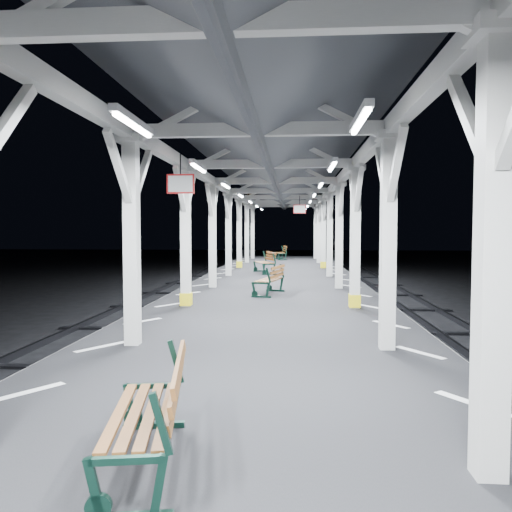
# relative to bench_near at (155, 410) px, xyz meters

# --- Properties ---
(ground) EXTENTS (120.00, 120.00, 0.00)m
(ground) POSITION_rel_bench_near_xyz_m (0.52, 6.00, -1.45)
(ground) COLOR black
(ground) RESTS_ON ground
(platform) EXTENTS (6.00, 50.00, 1.00)m
(platform) POSITION_rel_bench_near_xyz_m (0.52, 6.00, -0.95)
(platform) COLOR black
(platform) RESTS_ON ground
(hazard_stripes_left) EXTENTS (1.00, 48.00, 0.01)m
(hazard_stripes_left) POSITION_rel_bench_near_xyz_m (-1.93, 6.00, -0.44)
(hazard_stripes_left) COLOR silver
(hazard_stripes_left) RESTS_ON platform
(hazard_stripes_right) EXTENTS (1.00, 48.00, 0.01)m
(hazard_stripes_right) POSITION_rel_bench_near_xyz_m (2.97, 6.00, -0.44)
(hazard_stripes_right) COLOR silver
(hazard_stripes_right) RESTS_ON platform
(track_left) EXTENTS (2.20, 60.00, 0.16)m
(track_left) POSITION_rel_bench_near_xyz_m (-4.48, 6.00, -1.37)
(track_left) COLOR #2D2D33
(track_left) RESTS_ON ground
(canopy) EXTENTS (5.40, 49.00, 4.65)m
(canopy) POSITION_rel_bench_near_xyz_m (0.52, 5.98, 3.12)
(canopy) COLOR silver
(canopy) RESTS_ON platform
(bench_near) EXTENTS (0.83, 1.62, 0.84)m
(bench_near) POSITION_rel_bench_near_xyz_m (0.00, 0.00, 0.00)
(bench_near) COLOR black
(bench_near) RESTS_ON platform
(bench_mid) EXTENTS (0.90, 1.62, 0.83)m
(bench_mid) POSITION_rel_bench_near_xyz_m (0.47, 10.35, -0.00)
(bench_mid) COLOR black
(bench_mid) RESTS_ON platform
(bench_far) EXTENTS (1.07, 1.76, 0.90)m
(bench_far) POSITION_rel_bench_near_xyz_m (-0.04, 17.37, 0.03)
(bench_far) COLOR black
(bench_far) RESTS_ON platform
(bench_extra) EXTENTS (0.81, 1.62, 0.84)m
(bench_extra) POSITION_rel_bench_near_xyz_m (0.43, 27.00, 0.00)
(bench_extra) COLOR black
(bench_extra) RESTS_ON platform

